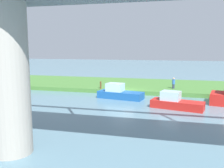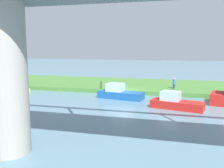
{
  "view_description": "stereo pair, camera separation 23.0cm",
  "coord_description": "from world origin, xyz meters",
  "px_view_note": "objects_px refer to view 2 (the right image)",
  "views": [
    {
      "loc": [
        -5.96,
        29.39,
        5.76
      ],
      "look_at": [
        0.26,
        5.0,
        2.0
      ],
      "focal_mm": 40.0,
      "sensor_mm": 36.0,
      "label": 1
    },
    {
      "loc": [
        -6.19,
        29.34,
        5.76
      ],
      "look_at": [
        0.26,
        5.0,
        2.0
      ],
      "focal_mm": 40.0,
      "sensor_mm": 36.0,
      "label": 2
    }
  ],
  "objects_px": {
    "bridge_pylon": "(7,80)",
    "motorboat_white": "(14,89)",
    "houseboat_blue": "(119,93)",
    "riverboat_paddlewheel": "(175,103)",
    "person_on_bank": "(174,83)",
    "mooring_post": "(101,85)"
  },
  "relations": [
    {
      "from": "bridge_pylon",
      "to": "motorboat_white",
      "type": "distance_m",
      "value": 19.76
    },
    {
      "from": "houseboat_blue",
      "to": "riverboat_paddlewheel",
      "type": "xyz_separation_m",
      "value": [
        -6.17,
        3.21,
        -0.03
      ]
    },
    {
      "from": "person_on_bank",
      "to": "riverboat_paddlewheel",
      "type": "xyz_separation_m",
      "value": [
        -0.29,
        8.57,
        -0.63
      ]
    },
    {
      "from": "houseboat_blue",
      "to": "riverboat_paddlewheel",
      "type": "relative_size",
      "value": 1.05
    },
    {
      "from": "person_on_bank",
      "to": "bridge_pylon",
      "type": "bearing_deg",
      "value": 68.38
    },
    {
      "from": "motorboat_white",
      "to": "houseboat_blue",
      "type": "distance_m",
      "value": 13.77
    },
    {
      "from": "houseboat_blue",
      "to": "person_on_bank",
      "type": "bearing_deg",
      "value": -137.67
    },
    {
      "from": "bridge_pylon",
      "to": "person_on_bank",
      "type": "bearing_deg",
      "value": -111.62
    },
    {
      "from": "mooring_post",
      "to": "riverboat_paddlewheel",
      "type": "relative_size",
      "value": 0.18
    },
    {
      "from": "bridge_pylon",
      "to": "motorboat_white",
      "type": "bearing_deg",
      "value": -54.46
    },
    {
      "from": "person_on_bank",
      "to": "motorboat_white",
      "type": "height_order",
      "value": "person_on_bank"
    },
    {
      "from": "bridge_pylon",
      "to": "motorboat_white",
      "type": "relative_size",
      "value": 1.94
    },
    {
      "from": "bridge_pylon",
      "to": "riverboat_paddlewheel",
      "type": "bearing_deg",
      "value": -124.66
    },
    {
      "from": "bridge_pylon",
      "to": "houseboat_blue",
      "type": "bearing_deg",
      "value": -98.93
    },
    {
      "from": "riverboat_paddlewheel",
      "to": "person_on_bank",
      "type": "bearing_deg",
      "value": -88.06
    },
    {
      "from": "bridge_pylon",
      "to": "mooring_post",
      "type": "height_order",
      "value": "bridge_pylon"
    },
    {
      "from": "mooring_post",
      "to": "houseboat_blue",
      "type": "xyz_separation_m",
      "value": [
        -3.08,
        2.97,
        -0.36
      ]
    },
    {
      "from": "motorboat_white",
      "to": "person_on_bank",
      "type": "bearing_deg",
      "value": -165.05
    },
    {
      "from": "houseboat_blue",
      "to": "motorboat_white",
      "type": "bearing_deg",
      "value": -0.46
    },
    {
      "from": "bridge_pylon",
      "to": "person_on_bank",
      "type": "distance_m",
      "value": 22.83
    },
    {
      "from": "bridge_pylon",
      "to": "riverboat_paddlewheel",
      "type": "relative_size",
      "value": 1.59
    },
    {
      "from": "person_on_bank",
      "to": "mooring_post",
      "type": "height_order",
      "value": "person_on_bank"
    }
  ]
}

